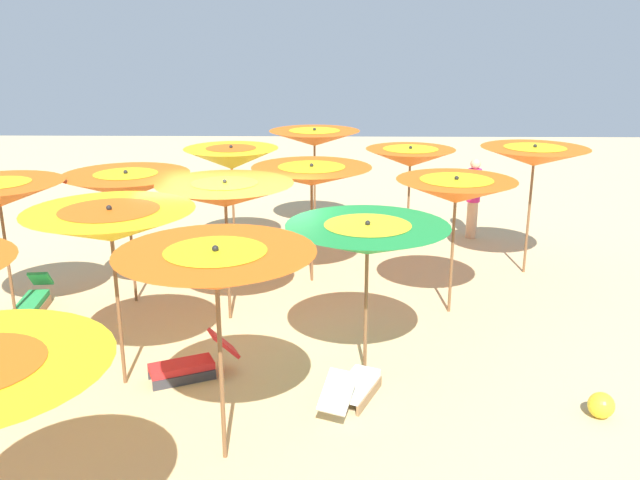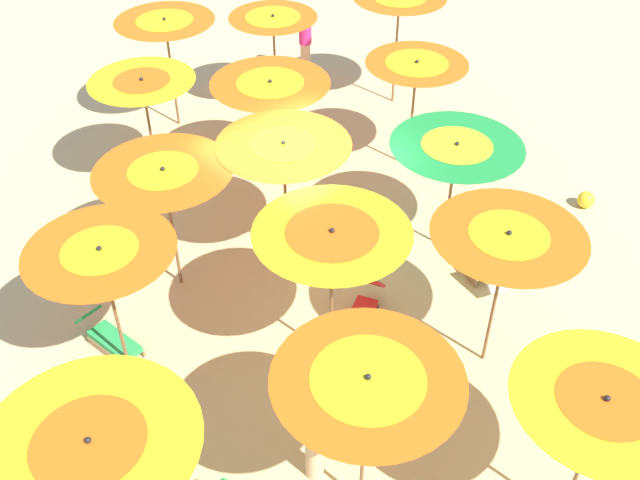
# 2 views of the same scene
# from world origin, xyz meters

# --- Properties ---
(ground) EXTENTS (40.53, 40.53, 0.04)m
(ground) POSITION_xyz_m (0.00, 0.00, -0.02)
(ground) COLOR #D1B57F
(beach_umbrella_1) EXTENTS (2.07, 2.07, 2.48)m
(beach_umbrella_1) POSITION_xyz_m (3.59, 0.31, 2.21)
(beach_umbrella_1) COLOR brown
(beach_umbrella_1) RESTS_ON ground
(beach_umbrella_2) EXTENTS (2.18, 2.18, 2.17)m
(beach_umbrella_2) POSITION_xyz_m (1.53, 1.95, 1.92)
(beach_umbrella_2) COLOR brown
(beach_umbrella_2) RESTS_ON ground
(beach_umbrella_3) EXTENTS (1.93, 1.93, 2.33)m
(beach_umbrella_3) POSITION_xyz_m (-0.59, 3.46, 2.09)
(beach_umbrella_3) COLOR brown
(beach_umbrella_3) RESTS_ON ground
(beach_umbrella_4) EXTENTS (2.00, 2.00, 2.52)m
(beach_umbrella_4) POSITION_xyz_m (-2.57, 5.25, 2.29)
(beach_umbrella_4) COLOR brown
(beach_umbrella_4) RESTS_ON ground
(beach_umbrella_6) EXTENTS (2.13, 2.13, 2.47)m
(beach_umbrella_6) POSITION_xyz_m (1.94, -1.29, 2.21)
(beach_umbrella_6) COLOR brown
(beach_umbrella_6) RESTS_ON ground
(beach_umbrella_7) EXTENTS (2.16, 2.16, 2.34)m
(beach_umbrella_7) POSITION_xyz_m (-0.24, -0.19, 2.09)
(beach_umbrella_7) COLOR brown
(beach_umbrella_7) RESTS_ON ground
(beach_umbrella_8) EXTENTS (2.19, 2.19, 2.25)m
(beach_umbrella_8) POSITION_xyz_m (-2.03, 1.11, 2.02)
(beach_umbrella_8) COLOR brown
(beach_umbrella_8) RESTS_ON ground
(beach_umbrella_9) EXTENTS (1.90, 1.90, 2.21)m
(beach_umbrella_9) POSITION_xyz_m (-4.25, 3.13, 1.97)
(beach_umbrella_9) COLOR brown
(beach_umbrella_9) RESTS_ON ground
(beach_umbrella_12) EXTENTS (2.12, 2.12, 2.33)m
(beach_umbrella_12) POSITION_xyz_m (-0.96, -1.95, 2.07)
(beach_umbrella_12) COLOR brown
(beach_umbrella_12) RESTS_ON ground
(beach_umbrella_13) EXTENTS (1.93, 1.93, 2.33)m
(beach_umbrella_13) POSITION_xyz_m (-3.58, -0.57, 2.06)
(beach_umbrella_13) COLOR brown
(beach_umbrella_13) RESTS_ON ground
(beach_umbrella_14) EXTENTS (2.04, 2.04, 2.45)m
(beach_umbrella_14) POSITION_xyz_m (-5.20, 1.08, 2.23)
(beach_umbrella_14) COLOR brown
(beach_umbrella_14) RESTS_ON ground
(lounger_0) EXTENTS (1.23, 0.50, 0.55)m
(lounger_0) POSITION_xyz_m (-0.49, -3.56, 0.20)
(lounger_0) COLOR olive
(lounger_0) RESTS_ON ground
(lounger_1) EXTENTS (0.83, 1.25, 0.62)m
(lounger_1) POSITION_xyz_m (1.79, -0.45, 0.21)
(lounger_1) COLOR #333338
(lounger_1) RESTS_ON ground
(lounger_2) EXTENTS (1.33, 0.85, 0.60)m
(lounger_2) POSITION_xyz_m (2.39, 1.76, 0.21)
(lounger_2) COLOR olive
(lounger_2) RESTS_ON ground
(beachgoer_1) EXTENTS (0.30, 0.30, 1.83)m
(beachgoer_1) POSITION_xyz_m (-4.89, 4.66, 0.96)
(beachgoer_1) COLOR #D8A87F
(beachgoer_1) RESTS_ON ground
(beach_ball) EXTENTS (0.32, 0.32, 0.32)m
(beach_ball) POSITION_xyz_m (2.68, 4.79, 0.16)
(beach_ball) COLOR yellow
(beach_ball) RESTS_ON ground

